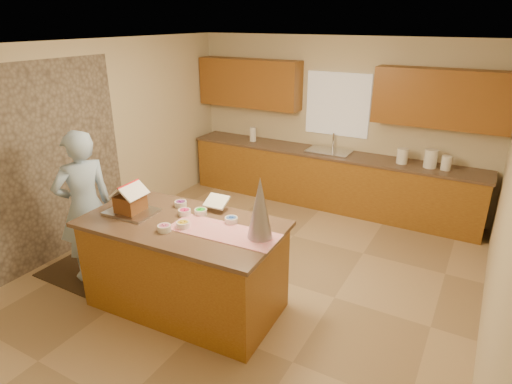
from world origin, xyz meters
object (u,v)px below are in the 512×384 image
Objects in this scene: island_base at (185,267)px; tinsel_tree at (260,208)px; boy at (85,207)px; gingerbread_house at (130,201)px.

tinsel_tree reaches higher than island_base.
island_base is 1.10× the size of boy.
boy is at bearing -175.72° from tinsel_tree.
gingerbread_house is (-0.60, -0.08, 0.67)m from island_base.
island_base is 6.15× the size of gingerbread_house.
boy reaches higher than island_base.
island_base is 1.20m from tinsel_tree.
island_base is 3.27× the size of tinsel_tree.
tinsel_tree is 1.88× the size of gingerbread_house.
tinsel_tree is 2.26m from boy.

